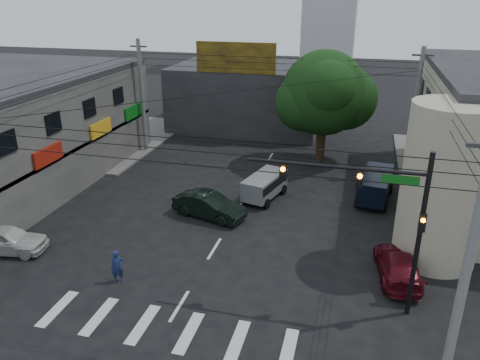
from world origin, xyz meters
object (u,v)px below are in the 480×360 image
at_px(traffic_gantry, 378,206).
at_px(utility_pole_far_left, 142,97).
at_px(street_tree, 324,93).
at_px(dark_sedan, 209,206).
at_px(utility_pole_near_right, 467,268).
at_px(navy_van, 375,187).
at_px(utility_pole_far_right, 414,113).
at_px(silver_minivan, 264,187).
at_px(traffic_officer, 117,267).
at_px(maroon_sedan, 398,265).
at_px(white_compact, 6,239).

relative_size(traffic_gantry, utility_pole_far_left, 0.78).
bearing_deg(traffic_gantry, street_tree, 101.99).
xyz_separation_m(street_tree, dark_sedan, (-5.44, -11.49, -4.74)).
bearing_deg(traffic_gantry, utility_pole_near_right, -52.58).
height_order(utility_pole_near_right, navy_van, utility_pole_near_right).
height_order(utility_pole_far_left, utility_pole_far_right, same).
relative_size(street_tree, traffic_gantry, 1.21).
bearing_deg(street_tree, utility_pole_far_right, -8.75).
bearing_deg(utility_pole_far_right, silver_minivan, -142.84).
bearing_deg(dark_sedan, traffic_gantry, -109.84).
height_order(traffic_gantry, traffic_officer, traffic_gantry).
relative_size(traffic_gantry, maroon_sedan, 1.55).
bearing_deg(white_compact, navy_van, -67.74).
bearing_deg(utility_pole_near_right, utility_pole_far_left, 135.69).
bearing_deg(traffic_officer, utility_pole_far_left, 79.18).
relative_size(dark_sedan, navy_van, 1.00).
relative_size(street_tree, utility_pole_far_right, 0.95).
relative_size(utility_pole_near_right, traffic_officer, 5.70).
bearing_deg(white_compact, traffic_gantry, -99.76).
bearing_deg(traffic_officer, maroon_sedan, -15.83).
xyz_separation_m(navy_van, traffic_officer, (-11.60, -12.59, -0.10)).
relative_size(utility_pole_near_right, dark_sedan, 1.95).
bearing_deg(navy_van, traffic_officer, 145.38).
bearing_deg(utility_pole_far_right, utility_pole_near_right, -90.00).
bearing_deg(dark_sedan, utility_pole_far_right, -33.42).
bearing_deg(white_compact, silver_minivan, -59.05).
bearing_deg(street_tree, traffic_gantry, -78.01).
bearing_deg(street_tree, utility_pole_near_right, -73.18).
xyz_separation_m(dark_sedan, white_compact, (-8.93, -6.51, -0.02)).
xyz_separation_m(utility_pole_far_right, dark_sedan, (-11.94, -10.49, -3.87)).
height_order(traffic_gantry, dark_sedan, traffic_gantry).
bearing_deg(dark_sedan, silver_minivan, -22.31).
height_order(maroon_sedan, navy_van, navy_van).
height_order(utility_pole_far_right, silver_minivan, utility_pole_far_right).
bearing_deg(utility_pole_far_right, dark_sedan, -138.71).
height_order(dark_sedan, traffic_officer, traffic_officer).
height_order(utility_pole_near_right, maroon_sedan, utility_pole_near_right).
bearing_deg(traffic_officer, white_compact, 139.52).
height_order(silver_minivan, navy_van, navy_van).
xyz_separation_m(utility_pole_far_left, utility_pole_far_right, (21.00, 0.00, 0.00)).
distance_m(maroon_sedan, traffic_officer, 13.15).
height_order(street_tree, silver_minivan, street_tree).
relative_size(traffic_gantry, navy_van, 1.52).
height_order(white_compact, navy_van, navy_van).
relative_size(white_compact, maroon_sedan, 0.95).
height_order(utility_pole_far_left, maroon_sedan, utility_pole_far_left).
height_order(utility_pole_far_left, traffic_officer, utility_pole_far_left).
bearing_deg(maroon_sedan, utility_pole_far_left, -42.67).
height_order(traffic_gantry, maroon_sedan, traffic_gantry).
xyz_separation_m(utility_pole_far_right, navy_van, (-2.32, -5.41, -3.69)).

